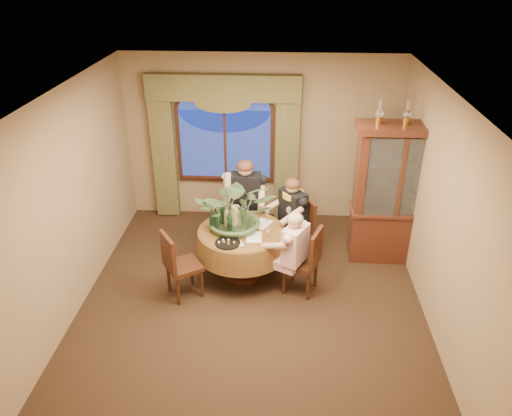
# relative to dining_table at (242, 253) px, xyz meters

# --- Properties ---
(floor) EXTENTS (5.00, 5.00, 0.00)m
(floor) POSITION_rel_dining_table_xyz_m (0.18, -0.59, -0.38)
(floor) COLOR black
(floor) RESTS_ON ground
(wall_back) EXTENTS (4.50, 0.00, 4.50)m
(wall_back) POSITION_rel_dining_table_xyz_m (0.18, 1.91, 1.02)
(wall_back) COLOR #886D4E
(wall_back) RESTS_ON ground
(wall_right) EXTENTS (0.00, 5.00, 5.00)m
(wall_right) POSITION_rel_dining_table_xyz_m (2.43, -0.59, 1.02)
(wall_right) COLOR #886D4E
(wall_right) RESTS_ON ground
(ceiling) EXTENTS (5.00, 5.00, 0.00)m
(ceiling) POSITION_rel_dining_table_xyz_m (0.18, -0.59, 2.42)
(ceiling) COLOR white
(ceiling) RESTS_ON wall_back
(window) EXTENTS (1.62, 0.10, 1.32)m
(window) POSITION_rel_dining_table_xyz_m (-0.42, 1.84, 0.92)
(window) COLOR navy
(window) RESTS_ON wall_back
(arched_transom) EXTENTS (1.60, 0.06, 0.44)m
(arched_transom) POSITION_rel_dining_table_xyz_m (-0.42, 1.84, 1.71)
(arched_transom) COLOR navy
(arched_transom) RESTS_ON wall_back
(drapery_left) EXTENTS (0.38, 0.14, 2.32)m
(drapery_left) POSITION_rel_dining_table_xyz_m (-1.45, 1.79, 0.80)
(drapery_left) COLOR #4F4A25
(drapery_left) RESTS_ON floor
(drapery_right) EXTENTS (0.38, 0.14, 2.32)m
(drapery_right) POSITION_rel_dining_table_xyz_m (0.61, 1.79, 0.80)
(drapery_right) COLOR #4F4A25
(drapery_right) RESTS_ON floor
(swag_valance) EXTENTS (2.45, 0.16, 0.42)m
(swag_valance) POSITION_rel_dining_table_xyz_m (-0.42, 1.76, 1.90)
(swag_valance) COLOR #4F4A25
(swag_valance) RESTS_ON wall_back
(dining_table) EXTENTS (1.72, 1.72, 0.75)m
(dining_table) POSITION_rel_dining_table_xyz_m (0.00, 0.00, 0.00)
(dining_table) COLOR brown
(dining_table) RESTS_ON floor
(china_cabinet) EXTENTS (1.30, 0.52, 2.11)m
(china_cabinet) POSITION_rel_dining_table_xyz_m (2.18, 0.62, 0.68)
(china_cabinet) COLOR #381A13
(china_cabinet) RESTS_ON floor
(oil_lamp_left) EXTENTS (0.11, 0.11, 0.34)m
(oil_lamp_left) POSITION_rel_dining_table_xyz_m (1.82, 0.62, 1.90)
(oil_lamp_left) COLOR #A5722D
(oil_lamp_left) RESTS_ON china_cabinet
(oil_lamp_center) EXTENTS (0.11, 0.11, 0.34)m
(oil_lamp_center) POSITION_rel_dining_table_xyz_m (2.18, 0.62, 1.90)
(oil_lamp_center) COLOR #A5722D
(oil_lamp_center) RESTS_ON china_cabinet
(oil_lamp_right) EXTENTS (0.11, 0.11, 0.34)m
(oil_lamp_right) POSITION_rel_dining_table_xyz_m (2.54, 0.62, 1.90)
(oil_lamp_right) COLOR #A5722D
(oil_lamp_right) RESTS_ON china_cabinet
(chair_right) EXTENTS (0.54, 0.54, 0.96)m
(chair_right) POSITION_rel_dining_table_xyz_m (0.82, -0.30, 0.10)
(chair_right) COLOR black
(chair_right) RESTS_ON floor
(chair_back_right) EXTENTS (0.58, 0.58, 0.96)m
(chair_back_right) POSITION_rel_dining_table_xyz_m (0.75, 0.45, 0.10)
(chair_back_right) COLOR black
(chair_back_right) RESTS_ON floor
(chair_back) EXTENTS (0.45, 0.45, 0.96)m
(chair_back) POSITION_rel_dining_table_xyz_m (0.06, 0.85, 0.10)
(chair_back) COLOR black
(chair_back) RESTS_ON floor
(chair_front_left) EXTENTS (0.58, 0.58, 0.96)m
(chair_front_left) POSITION_rel_dining_table_xyz_m (-0.73, -0.49, 0.10)
(chair_front_left) COLOR black
(chair_front_left) RESTS_ON floor
(person_pink) EXTENTS (0.57, 0.59, 1.25)m
(person_pink) POSITION_rel_dining_table_xyz_m (0.74, -0.40, 0.25)
(person_pink) COLOR #D6A6AE
(person_pink) RESTS_ON floor
(person_back) EXTENTS (0.53, 0.49, 1.47)m
(person_back) POSITION_rel_dining_table_xyz_m (-0.01, 0.81, 0.36)
(person_back) COLOR black
(person_back) RESTS_ON floor
(person_scarf) EXTENTS (0.63, 0.64, 1.32)m
(person_scarf) POSITION_rel_dining_table_xyz_m (0.71, 0.53, 0.28)
(person_scarf) COLOR black
(person_scarf) RESTS_ON floor
(stoneware_vase) EXTENTS (0.16, 0.16, 0.30)m
(stoneware_vase) POSITION_rel_dining_table_xyz_m (-0.10, 0.12, 0.53)
(stoneware_vase) COLOR tan
(stoneware_vase) RESTS_ON dining_table
(centerpiece_plant) EXTENTS (1.09, 1.21, 0.94)m
(centerpiece_plant) POSITION_rel_dining_table_xyz_m (-0.06, 0.08, 1.05)
(centerpiece_plant) COLOR #445C3A
(centerpiece_plant) RESTS_ON dining_table
(olive_bowl) EXTENTS (0.14, 0.14, 0.04)m
(olive_bowl) POSITION_rel_dining_table_xyz_m (0.08, -0.04, 0.40)
(olive_bowl) COLOR #4A5229
(olive_bowl) RESTS_ON dining_table
(cheese_platter) EXTENTS (0.34, 0.34, 0.02)m
(cheese_platter) POSITION_rel_dining_table_xyz_m (-0.15, -0.37, 0.39)
(cheese_platter) COLOR black
(cheese_platter) RESTS_ON dining_table
(wine_bottle_0) EXTENTS (0.07, 0.07, 0.33)m
(wine_bottle_0) POSITION_rel_dining_table_xyz_m (-0.15, -0.07, 0.54)
(wine_bottle_0) COLOR black
(wine_bottle_0) RESTS_ON dining_table
(wine_bottle_1) EXTENTS (0.07, 0.07, 0.33)m
(wine_bottle_1) POSITION_rel_dining_table_xyz_m (-0.39, 0.12, 0.54)
(wine_bottle_1) COLOR tan
(wine_bottle_1) RESTS_ON dining_table
(wine_bottle_2) EXTENTS (0.07, 0.07, 0.33)m
(wine_bottle_2) POSITION_rel_dining_table_xyz_m (-0.28, 0.15, 0.54)
(wine_bottle_2) COLOR black
(wine_bottle_2) RESTS_ON dining_table
(wine_bottle_3) EXTENTS (0.07, 0.07, 0.33)m
(wine_bottle_3) POSITION_rel_dining_table_xyz_m (-0.21, 0.06, 0.54)
(wine_bottle_3) COLOR tan
(wine_bottle_3) RESTS_ON dining_table
(wine_bottle_4) EXTENTS (0.07, 0.07, 0.33)m
(wine_bottle_4) POSITION_rel_dining_table_xyz_m (-0.39, -0.07, 0.54)
(wine_bottle_4) COLOR black
(wine_bottle_4) RESTS_ON dining_table
(wine_bottle_5) EXTENTS (0.07, 0.07, 0.33)m
(wine_bottle_5) POSITION_rel_dining_table_xyz_m (-0.35, -0.01, 0.54)
(wine_bottle_5) COLOR black
(wine_bottle_5) RESTS_ON dining_table
(tasting_paper_0) EXTENTS (0.23, 0.31, 0.00)m
(tasting_paper_0) POSITION_rel_dining_table_xyz_m (0.18, -0.18, 0.38)
(tasting_paper_0) COLOR white
(tasting_paper_0) RESTS_ON dining_table
(tasting_paper_1) EXTENTS (0.33, 0.36, 0.00)m
(tasting_paper_1) POSITION_rel_dining_table_xyz_m (0.27, 0.19, 0.38)
(tasting_paper_1) COLOR white
(tasting_paper_1) RESTS_ON dining_table
(tasting_paper_2) EXTENTS (0.32, 0.36, 0.00)m
(tasting_paper_2) POSITION_rel_dining_table_xyz_m (-0.09, -0.32, 0.38)
(tasting_paper_2) COLOR white
(tasting_paper_2) RESTS_ON dining_table
(wine_glass_person_pink) EXTENTS (0.07, 0.07, 0.18)m
(wine_glass_person_pink) POSITION_rel_dining_table_xyz_m (0.37, -0.20, 0.46)
(wine_glass_person_pink) COLOR silver
(wine_glass_person_pink) RESTS_ON dining_table
(wine_glass_person_back) EXTENTS (0.07, 0.07, 0.18)m
(wine_glass_person_back) POSITION_rel_dining_table_xyz_m (-0.00, 0.43, 0.46)
(wine_glass_person_back) COLOR silver
(wine_glass_person_back) RESTS_ON dining_table
(wine_glass_person_scarf) EXTENTS (0.07, 0.07, 0.18)m
(wine_glass_person_scarf) POSITION_rel_dining_table_xyz_m (0.34, 0.26, 0.46)
(wine_glass_person_scarf) COLOR silver
(wine_glass_person_scarf) RESTS_ON dining_table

